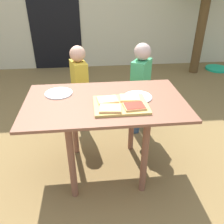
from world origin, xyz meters
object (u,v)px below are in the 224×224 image
(pizza_slice_far_left, at_px, (108,100))
(child_right, at_px, (140,83))
(pizza_slice_far_right, at_px, (130,98))
(garden_hose_coil, at_px, (217,69))
(pizza_slice_near_right, at_px, (135,106))
(plate_white_right, at_px, (138,97))
(plate_white_left, at_px, (59,93))
(pizza_slice_near_left, at_px, (110,108))
(dining_table, at_px, (105,112))
(child_left, at_px, (80,84))
(cutting_board, at_px, (121,105))

(pizza_slice_far_left, height_order, child_right, child_right)
(pizza_slice_far_right, distance_m, garden_hose_coil, 3.36)
(pizza_slice_near_right, relative_size, plate_white_right, 0.73)
(pizza_slice_near_right, xyz_separation_m, child_right, (0.22, 0.79, -0.17))
(pizza_slice_far_right, distance_m, pizza_slice_near_right, 0.14)
(pizza_slice_far_left, relative_size, plate_white_left, 0.74)
(pizza_slice_near_left, height_order, pizza_slice_near_right, same)
(dining_table, relative_size, child_right, 1.26)
(plate_white_right, height_order, garden_hose_coil, plate_white_right)
(child_left, bearing_deg, garden_hose_coil, 33.50)
(cutting_board, bearing_deg, pizza_slice_far_left, 146.57)
(plate_white_left, height_order, garden_hose_coil, plate_white_left)
(pizza_slice_near_left, xyz_separation_m, garden_hose_coil, (2.32, 2.63, -0.72))
(plate_white_right, relative_size, garden_hose_coil, 0.54)
(plate_white_right, height_order, plate_white_left, same)
(child_right, bearing_deg, dining_table, -124.24)
(cutting_board, bearing_deg, pizza_slice_near_left, -139.06)
(pizza_slice_far_right, height_order, pizza_slice_near_right, same)
(plate_white_right, xyz_separation_m, child_left, (-0.49, 0.73, -0.17))
(pizza_slice_near_left, bearing_deg, garden_hose_coil, 48.58)
(dining_table, distance_m, pizza_slice_near_right, 0.29)
(pizza_slice_near_left, relative_size, plate_white_left, 0.74)
(pizza_slice_near_left, height_order, garden_hose_coil, pizza_slice_near_left)
(plate_white_right, bearing_deg, cutting_board, -140.61)
(plate_white_left, xyz_separation_m, garden_hose_coil, (2.72, 2.29, -0.70))
(pizza_slice_far_left, bearing_deg, child_left, 106.43)
(dining_table, relative_size, child_left, 1.32)
(dining_table, distance_m, plate_white_right, 0.29)
(pizza_slice_far_left, distance_m, garden_hose_coil, 3.49)
(pizza_slice_near_left, relative_size, garden_hose_coil, 0.39)
(cutting_board, distance_m, pizza_slice_far_left, 0.11)
(pizza_slice_near_right, distance_m, child_left, 1.03)
(dining_table, relative_size, pizza_slice_far_right, 7.65)
(child_left, bearing_deg, dining_table, -73.93)
(pizza_slice_near_left, relative_size, plate_white_right, 0.74)
(pizza_slice_far_right, xyz_separation_m, plate_white_right, (0.08, 0.05, -0.02))
(pizza_slice_far_left, height_order, garden_hose_coil, pizza_slice_far_left)
(cutting_board, relative_size, plate_white_left, 1.77)
(cutting_board, distance_m, pizza_slice_far_right, 0.11)
(pizza_slice_far_left, bearing_deg, dining_table, 113.03)
(plate_white_right, height_order, child_left, child_left)
(plate_white_left, xyz_separation_m, child_left, (0.15, 0.59, -0.17))
(pizza_slice_near_right, xyz_separation_m, plate_white_left, (-0.58, 0.33, -0.02))
(dining_table, bearing_deg, plate_white_left, 156.01)
(cutting_board, xyz_separation_m, pizza_slice_near_right, (0.09, -0.06, 0.02))
(pizza_slice_near_left, relative_size, pizza_slice_far_left, 1.00)
(cutting_board, relative_size, pizza_slice_far_right, 2.45)
(cutting_board, distance_m, plate_white_right, 0.20)
(dining_table, bearing_deg, pizza_slice_far_left, -66.97)
(pizza_slice_near_right, height_order, plate_white_right, pizza_slice_near_right)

